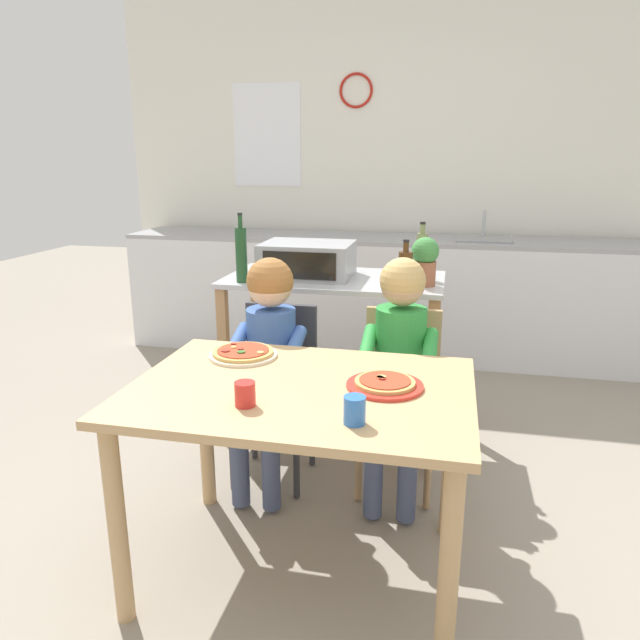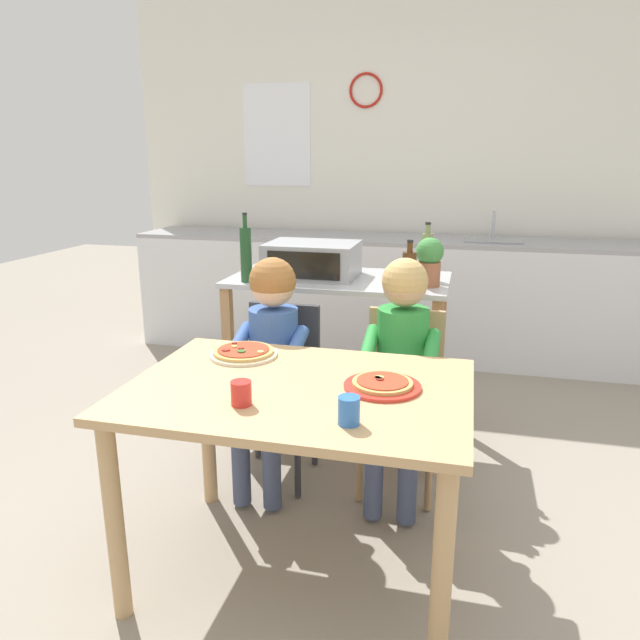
% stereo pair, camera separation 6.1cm
% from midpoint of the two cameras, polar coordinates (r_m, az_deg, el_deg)
% --- Properties ---
extents(ground_plane, '(11.92, 11.92, 0.00)m').
position_cam_midpoint_polar(ground_plane, '(3.38, 2.83, -10.60)').
color(ground_plane, gray).
extents(back_wall_tiled, '(4.44, 0.14, 2.70)m').
position_cam_midpoint_polar(back_wall_tiled, '(4.87, 6.83, 13.86)').
color(back_wall_tiled, white).
rests_on(back_wall_tiled, ground).
extents(kitchen_counter, '(4.00, 0.60, 1.10)m').
position_cam_midpoint_polar(kitchen_counter, '(4.58, 6.00, 2.38)').
color(kitchen_counter, silver).
rests_on(kitchen_counter, ground).
extents(kitchen_island_cart, '(1.14, 0.62, 0.87)m').
position_cam_midpoint_polar(kitchen_island_cart, '(3.19, 0.82, -0.84)').
color(kitchen_island_cart, '#B7BABF').
rests_on(kitchen_island_cart, ground).
extents(toaster_oven, '(0.47, 0.37, 0.18)m').
position_cam_midpoint_polar(toaster_oven, '(3.12, -1.77, 5.84)').
color(toaster_oven, '#999BA0').
rests_on(toaster_oven, kitchen_island_cart).
extents(bottle_slim_sauce, '(0.07, 0.07, 0.24)m').
position_cam_midpoint_polar(bottle_slim_sauce, '(2.82, 7.63, 4.83)').
color(bottle_slim_sauce, '#4C2D14').
rests_on(bottle_slim_sauce, kitchen_island_cart).
extents(bottle_clear_vinegar, '(0.06, 0.06, 0.29)m').
position_cam_midpoint_polar(bottle_clear_vinegar, '(3.11, 9.22, 6.28)').
color(bottle_clear_vinegar, olive).
rests_on(bottle_clear_vinegar, kitchen_island_cart).
extents(bottle_tall_green_wine, '(0.06, 0.06, 0.35)m').
position_cam_midpoint_polar(bottle_tall_green_wine, '(3.00, -8.20, 6.34)').
color(bottle_tall_green_wine, '#1E4723').
rests_on(bottle_tall_green_wine, kitchen_island_cart).
extents(potted_herb_plant, '(0.13, 0.13, 0.24)m').
position_cam_midpoint_polar(potted_herb_plant, '(2.94, 9.51, 5.78)').
color(potted_herb_plant, '#9E5B3D').
rests_on(potted_herb_plant, kitchen_island_cart).
extents(dining_table, '(1.16, 0.83, 0.74)m').
position_cam_midpoint_polar(dining_table, '(2.06, -2.70, -9.27)').
color(dining_table, tan).
rests_on(dining_table, ground).
extents(dining_chair_left, '(0.36, 0.36, 0.81)m').
position_cam_midpoint_polar(dining_chair_left, '(2.78, -4.87, -5.73)').
color(dining_chair_left, '#333338').
rests_on(dining_chair_left, ground).
extents(dining_chair_right, '(0.36, 0.36, 0.81)m').
position_cam_midpoint_polar(dining_chair_right, '(2.72, 7.08, -6.37)').
color(dining_chair_right, tan).
rests_on(dining_chair_right, ground).
extents(child_in_blue_striped_shirt, '(0.32, 0.42, 1.05)m').
position_cam_midpoint_polar(child_in_blue_striped_shirt, '(2.61, -5.74, -2.33)').
color(child_in_blue_striped_shirt, '#424C6B').
rests_on(child_in_blue_striped_shirt, ground).
extents(child_in_green_shirt, '(0.32, 0.42, 1.06)m').
position_cam_midpoint_polar(child_in_green_shirt, '(2.53, 6.97, -3.00)').
color(child_in_green_shirt, '#424C6B').
rests_on(child_in_green_shirt, ground).
extents(pizza_plate_cream, '(0.26, 0.26, 0.03)m').
position_cam_midpoint_polar(pizza_plate_cream, '(2.31, -8.20, -3.22)').
color(pizza_plate_cream, beige).
rests_on(pizza_plate_cream, dining_table).
extents(pizza_plate_red_rimmed, '(0.26, 0.26, 0.03)m').
position_cam_midpoint_polar(pizza_plate_red_rimmed, '(2.00, 5.41, -6.18)').
color(pizza_plate_red_rimmed, red).
rests_on(pizza_plate_red_rimmed, dining_table).
extents(drinking_cup_red, '(0.07, 0.07, 0.08)m').
position_cam_midpoint_polar(drinking_cup_red, '(1.86, -8.20, -7.10)').
color(drinking_cup_red, red).
rests_on(drinking_cup_red, dining_table).
extents(drinking_cup_blue, '(0.07, 0.07, 0.08)m').
position_cam_midpoint_polar(drinking_cup_blue, '(1.73, 2.34, -8.70)').
color(drinking_cup_blue, blue).
rests_on(drinking_cup_blue, dining_table).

